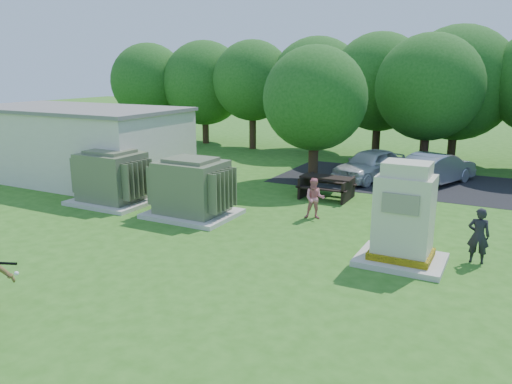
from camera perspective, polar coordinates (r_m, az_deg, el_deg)
The scene contains 13 objects.
ground at distance 12.83m, azimuth -8.44°, elevation -9.51°, with size 120.00×120.00×0.00m, color #2D6619.
service_building at distance 24.66m, azimuth -19.87°, elevation 5.06°, with size 10.00×5.00×3.20m, color beige.
service_building_roof at distance 24.48m, azimuth -20.20°, elevation 8.93°, with size 10.20×5.20×0.15m, color slate.
parking_strip at distance 23.50m, azimuth 26.84°, elevation -0.01°, with size 20.00×6.00×0.01m, color #232326.
transformer_left at distance 19.87m, azimuth -16.15°, elevation 1.50°, with size 3.00×2.40×2.07m.
transformer_right at distance 17.56m, azimuth -7.36°, elevation 0.34°, with size 3.00×2.40×2.07m.
generator_cabinet at distance 13.71m, azimuth 16.51°, elevation -3.05°, with size 2.26×1.85×2.75m.
picnic_table at distance 20.11m, azimuth 8.09°, elevation 0.84°, with size 2.06×1.55×0.88m.
person_by_generator at distance 14.54m, azimuth 24.09°, elevation -4.57°, with size 0.56×0.36×1.52m, color black.
person_at_picnic at distance 17.26m, azimuth 6.71°, elevation -0.75°, with size 0.70×0.54×1.43m, color #DF7684.
car_white at distance 23.73m, azimuth 12.90°, elevation 3.07°, with size 1.71×4.25×1.45m, color silver.
car_silver_a at distance 23.72m, azimuth 19.94°, elevation 2.56°, with size 1.52×4.35×1.43m, color #B6B6BB.
tree_row at distance 28.45m, azimuth 17.28°, elevation 11.54°, with size 41.30×13.30×7.30m.
Camera 1 is at (7.05, -9.44, 5.10)m, focal length 35.00 mm.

